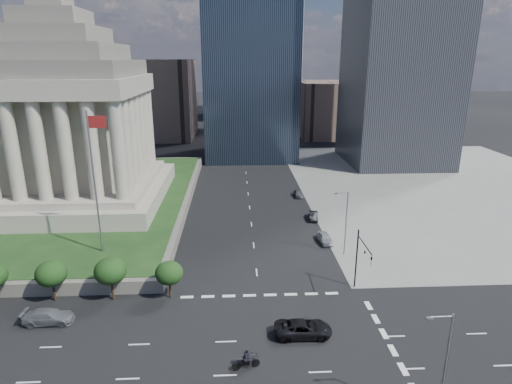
{
  "coord_description": "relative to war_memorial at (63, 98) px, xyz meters",
  "views": [
    {
      "loc": [
        -2.75,
        -33.13,
        28.38
      ],
      "look_at": [
        -0.36,
        14.52,
        13.42
      ],
      "focal_mm": 30.0,
      "sensor_mm": 36.0,
      "label": 1
    }
  ],
  "objects": [
    {
      "name": "motorcycle_trail",
      "position": [
        32.0,
        -47.15,
        -20.37
      ],
      "size": [
        2.86,
        1.39,
        2.05
      ],
      "primitive_type": null,
      "rotation": [
        0.0,
        0.0,
        0.24
      ],
      "color": "black",
      "rests_on": "ground"
    },
    {
      "name": "war_memorial",
      "position": [
        0.0,
        0.0,
        0.0
      ],
      "size": [
        34.0,
        34.0,
        39.0
      ],
      "primitive_type": null,
      "color": "gray",
      "rests_on": "plaza_lawn"
    },
    {
      "name": "traffic_signal_ne",
      "position": [
        46.5,
        -34.3,
        -16.15
      ],
      "size": [
        0.3,
        5.74,
        8.0
      ],
      "color": "black",
      "rests_on": "ground"
    },
    {
      "name": "ground",
      "position": [
        34.0,
        52.0,
        -21.4
      ],
      "size": [
        500.0,
        500.0,
        0.0
      ],
      "primitive_type": "plane",
      "color": "black",
      "rests_on": "ground"
    },
    {
      "name": "street_lamp_south",
      "position": [
        47.33,
        -54.0,
        -15.74
      ],
      "size": [
        2.13,
        0.22,
        10.0
      ],
      "color": "slate",
      "rests_on": "ground"
    },
    {
      "name": "sidewalk_ne",
      "position": [
        80.0,
        12.0,
        -21.38
      ],
      "size": [
        68.0,
        90.0,
        0.03
      ],
      "primitive_type": "cube",
      "color": "slate",
      "rests_on": "ground"
    },
    {
      "name": "building_filler_ne",
      "position": [
        66.0,
        82.0,
        -11.4
      ],
      "size": [
        20.0,
        30.0,
        20.0
      ],
      "primitive_type": "cube",
      "color": "#4F3D36",
      "rests_on": "ground"
    },
    {
      "name": "building_filler_nw",
      "position": [
        4.0,
        82.0,
        -7.4
      ],
      "size": [
        24.0,
        30.0,
        28.0
      ],
      "primitive_type": "cube",
      "color": "#4F3D36",
      "rests_on": "ground"
    },
    {
      "name": "parked_sedan_near",
      "position": [
        45.5,
        -18.42,
        -20.62
      ],
      "size": [
        4.68,
        2.13,
        1.56
      ],
      "primitive_type": "imported",
      "rotation": [
        0.0,
        0.0,
        0.07
      ],
      "color": "#A0A3A9",
      "rests_on": "ground"
    },
    {
      "name": "suv_grey",
      "position": [
        10.14,
        -38.66,
        -20.59
      ],
      "size": [
        5.61,
        2.36,
        1.62
      ],
      "primitive_type": "imported",
      "rotation": [
        0.0,
        0.0,
        1.59
      ],
      "color": "slate",
      "rests_on": "ground"
    },
    {
      "name": "plaza_lawn",
      "position": [
        -11.0,
        2.0,
        -19.55
      ],
      "size": [
        64.0,
        68.0,
        0.1
      ],
      "primitive_type": "cube",
      "color": "#193817",
      "rests_on": "plaza_terrace"
    },
    {
      "name": "parked_sedan_far",
      "position": [
        44.67,
        5.43,
        -20.69
      ],
      "size": [
        4.23,
        1.78,
        1.43
      ],
      "primitive_type": "imported",
      "rotation": [
        0.0,
        0.0,
        0.02
      ],
      "color": "#4C4E53",
      "rests_on": "ground"
    },
    {
      "name": "plaza_terrace",
      "position": [
        -11.0,
        2.0,
        -20.5
      ],
      "size": [
        66.0,
        70.0,
        1.8
      ],
      "primitive_type": "cube",
      "color": "#615B53",
      "rests_on": "ground"
    },
    {
      "name": "pickup_truck",
      "position": [
        38.24,
        -42.34,
        -20.55
      ],
      "size": [
        2.87,
        6.15,
        1.7
      ],
      "primitive_type": "imported",
      "rotation": [
        0.0,
        0.0,
        1.56
      ],
      "color": "black",
      "rests_on": "ground"
    },
    {
      "name": "flagpole",
      "position": [
        12.17,
        -24.0,
        -8.29
      ],
      "size": [
        2.52,
        0.24,
        20.0
      ],
      "color": "slate",
      "rests_on": "plaza_lawn"
    },
    {
      "name": "midrise_glass",
      "position": [
        36.0,
        47.0,
        8.6
      ],
      "size": [
        26.0,
        26.0,
        60.0
      ],
      "primitive_type": "cube",
      "color": "black",
      "rests_on": "ground"
    },
    {
      "name": "parked_sedan_mid",
      "position": [
        45.5,
        -8.16,
        -20.71
      ],
      "size": [
        2.08,
        4.38,
        1.39
      ],
      "primitive_type": "imported",
      "rotation": [
        0.0,
        0.0,
        -0.15
      ],
      "color": "black",
      "rests_on": "ground"
    },
    {
      "name": "street_lamp_north",
      "position": [
        47.33,
        -23.0,
        -15.74
      ],
      "size": [
        2.13,
        0.22,
        10.0
      ],
      "color": "slate",
      "rests_on": "ground"
    }
  ]
}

